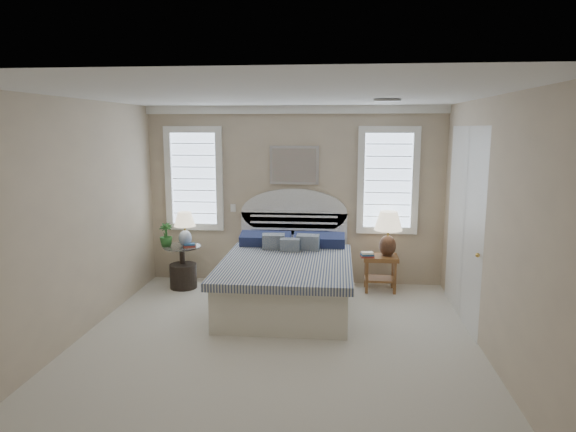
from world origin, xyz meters
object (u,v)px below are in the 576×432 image
at_px(floor_pot, 183,276).
at_px(lamp_right, 388,229).
at_px(side_table_left, 182,262).
at_px(lamp_left, 185,225).
at_px(bed, 288,276).
at_px(nightstand_right, 380,265).

relative_size(floor_pot, lamp_right, 0.60).
bearing_deg(side_table_left, lamp_left, 28.84).
distance_m(bed, lamp_left, 1.81).
relative_size(side_table_left, lamp_right, 0.95).
bearing_deg(floor_pot, bed, -18.35).
relative_size(side_table_left, nightstand_right, 1.19).
bearing_deg(lamp_left, side_table_left, -151.16).
relative_size(side_table_left, floor_pot, 1.57).
bearing_deg(floor_pot, nightstand_right, 2.99).
bearing_deg(floor_pot, side_table_left, 114.49).
height_order(bed, lamp_left, bed).
bearing_deg(lamp_left, nightstand_right, 1.45).
relative_size(bed, side_table_left, 3.61).
xyz_separation_m(bed, floor_pot, (-1.63, 0.54, -0.20)).
bearing_deg(nightstand_right, side_table_left, -178.06).
bearing_deg(bed, side_table_left, 160.26).
bearing_deg(floor_pot, lamp_left, 72.97).
distance_m(bed, floor_pot, 1.72).
xyz_separation_m(nightstand_right, lamp_left, (-2.90, -0.07, 0.56)).
height_order(floor_pot, lamp_left, lamp_left).
bearing_deg(bed, lamp_right, 26.78).
distance_m(bed, nightstand_right, 1.47).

